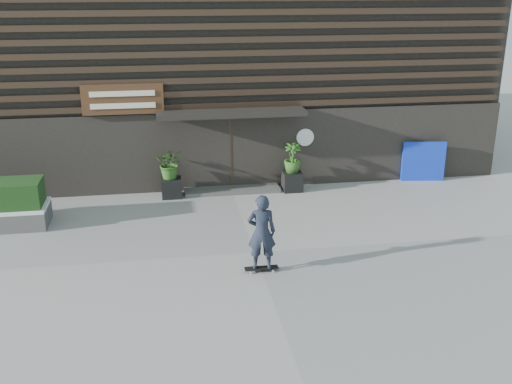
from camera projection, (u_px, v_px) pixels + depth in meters
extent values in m
plane|color=#989590|center=(255.00, 252.00, 14.91)|extent=(80.00, 80.00, 0.00)
cube|color=#454543|center=(232.00, 190.00, 19.17)|extent=(3.00, 0.80, 0.12)
cube|color=black|center=(172.00, 188.00, 18.62)|extent=(0.60, 0.60, 0.60)
imported|color=#2D591E|center=(170.00, 163.00, 18.36)|extent=(0.86, 0.75, 0.96)
cube|color=black|center=(292.00, 181.00, 19.19)|extent=(0.60, 0.60, 0.60)
imported|color=#2D591E|center=(293.00, 158.00, 18.93)|extent=(0.54, 0.54, 0.96)
cube|color=#0E29B6|center=(423.00, 161.00, 20.02)|extent=(1.42, 0.33, 1.33)
cube|color=black|center=(213.00, 45.00, 22.88)|extent=(18.00, 10.00, 8.00)
cube|color=black|center=(230.00, 151.00, 19.09)|extent=(18.00, 0.12, 2.50)
cube|color=#38281E|center=(230.00, 105.00, 18.55)|extent=(17.60, 0.08, 0.18)
cube|color=#38281E|center=(230.00, 93.00, 18.42)|extent=(17.60, 0.08, 0.18)
cube|color=#38281E|center=(229.00, 80.00, 18.29)|extent=(17.60, 0.08, 0.18)
cube|color=#38281E|center=(229.00, 67.00, 18.16)|extent=(17.60, 0.08, 0.18)
cube|color=#38281E|center=(229.00, 53.00, 18.03)|extent=(17.60, 0.08, 0.18)
cube|color=#38281E|center=(229.00, 40.00, 17.90)|extent=(17.60, 0.08, 0.18)
cube|color=#38281E|center=(229.00, 26.00, 17.77)|extent=(17.60, 0.08, 0.18)
cube|color=#38281E|center=(228.00, 12.00, 17.64)|extent=(17.60, 0.08, 0.18)
cube|color=black|center=(231.00, 113.00, 18.25)|extent=(4.50, 1.00, 0.15)
cube|color=black|center=(230.00, 152.00, 19.27)|extent=(2.40, 0.30, 2.30)
cube|color=#38281E|center=(230.00, 154.00, 19.10)|extent=(0.06, 0.10, 2.30)
cube|color=#472B19|center=(123.00, 99.00, 17.90)|extent=(2.40, 0.10, 0.90)
cube|color=beige|center=(122.00, 94.00, 17.77)|extent=(1.90, 0.02, 0.16)
cube|color=beige|center=(123.00, 106.00, 17.89)|extent=(1.90, 0.02, 0.16)
cylinder|color=white|center=(305.00, 137.00, 19.26)|extent=(0.56, 0.03, 0.56)
cube|color=black|center=(261.00, 268.00, 13.92)|extent=(0.78, 0.20, 0.02)
cylinder|color=#A2A19D|center=(251.00, 273.00, 13.81)|extent=(0.06, 0.03, 0.06)
cylinder|color=#ACACA8|center=(250.00, 269.00, 13.99)|extent=(0.06, 0.03, 0.06)
cylinder|color=#A3A49F|center=(273.00, 271.00, 13.88)|extent=(0.06, 0.03, 0.06)
cylinder|color=#AFAEAA|center=(272.00, 267.00, 14.07)|extent=(0.06, 0.03, 0.06)
imported|color=black|center=(262.00, 232.00, 13.62)|extent=(0.69, 0.50, 1.78)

